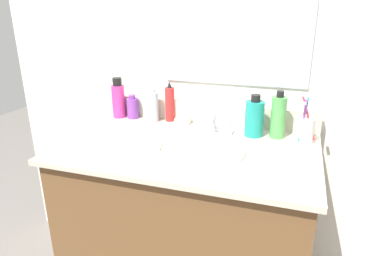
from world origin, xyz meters
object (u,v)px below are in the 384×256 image
bottle_gel_clear (152,106)px  bottle_spray_red (170,103)px  bottle_toner_green (278,117)px  cup_white_ceramic (304,129)px  bottle_cream_purple (133,108)px  bottle_soap_pink (118,99)px  faucet (213,125)px  soap_bar (183,121)px  bottle_mouthwash_teal (254,118)px

bottle_gel_clear → bottle_spray_red: 0.08m
bottle_toner_green → cup_white_ceramic: bottle_toner_green is taller
bottle_spray_red → bottle_cream_purple: bearing=-175.0°
bottle_soap_pink → bottle_cream_purple: bottle_soap_pink is taller
faucet → soap_bar: 0.17m
faucet → bottle_gel_clear: bottle_gel_clear is taller
cup_white_ceramic → bottle_gel_clear: bearing=175.1°
bottle_gel_clear → bottle_toner_green: bottle_toner_green is taller
faucet → soap_bar: bearing=157.3°
bottle_gel_clear → soap_bar: 0.15m
faucet → bottle_mouthwash_teal: bottle_mouthwash_teal is taller
cup_white_ceramic → faucet: bearing=179.7°
faucet → bottle_soap_pink: 0.47m
faucet → bottle_gel_clear: size_ratio=1.07×
bottle_cream_purple → soap_bar: bottle_cream_purple is taller
bottle_soap_pink → bottle_toner_green: size_ratio=0.99×
faucet → soap_bar: size_ratio=2.50×
bottle_soap_pink → bottle_toner_green: bottle_toner_green is taller
bottle_mouthwash_teal → soap_bar: bearing=170.1°
faucet → cup_white_ceramic: bearing=-0.3°
bottle_gel_clear → cup_white_ceramic: 0.64m
bottle_soap_pink → bottle_mouthwash_teal: size_ratio=1.11×
bottle_cream_purple → bottle_toner_green: (0.64, -0.05, 0.04)m
bottle_cream_purple → cup_white_ceramic: 0.74m
faucet → cup_white_ceramic: (0.34, -0.00, 0.02)m
bottle_mouthwash_teal → cup_white_ceramic: size_ratio=0.95×
bottle_spray_red → bottle_soap_pink: 0.24m
bottle_soap_pink → bottle_cream_purple: 0.08m
bottle_spray_red → cup_white_ceramic: size_ratio=1.01×
bottle_gel_clear → bottle_toner_green: (0.54, -0.03, 0.01)m
bottle_spray_red → bottle_toner_green: bearing=-7.8°
bottle_soap_pink → bottle_cream_purple: (0.07, 0.01, -0.04)m
faucet → soap_bar: (-0.15, 0.06, -0.02)m
bottle_soap_pink → bottle_mouthwash_teal: (0.62, -0.05, -0.01)m
bottle_mouthwash_teal → bottle_cream_purple: size_ratio=1.53×
bottle_spray_red → soap_bar: (0.07, -0.02, -0.07)m
bottle_gel_clear → bottle_mouthwash_teal: bearing=-5.5°
faucet → bottle_toner_green: bearing=4.0°
bottle_cream_purple → bottle_soap_pink: bearing=-175.0°
bottle_gel_clear → faucet: bearing=-10.3°
bottle_gel_clear → bottle_soap_pink: bearing=177.4°
bottle_soap_pink → bottle_mouthwash_teal: bottle_soap_pink is taller
cup_white_ceramic → soap_bar: bearing=172.5°
bottle_toner_green → bottle_gel_clear: bearing=176.3°
bottle_soap_pink → soap_bar: (0.31, 0.00, -0.07)m
bottle_soap_pink → cup_white_ceramic: bottle_soap_pink is taller
soap_bar → cup_white_ceramic: bearing=-7.5°
bottle_spray_red → bottle_mouthwash_teal: (0.38, -0.07, -0.01)m
bottle_mouthwash_teal → bottle_cream_purple: bottle_mouthwash_teal is taller
bottle_mouthwash_teal → cup_white_ceramic: 0.19m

